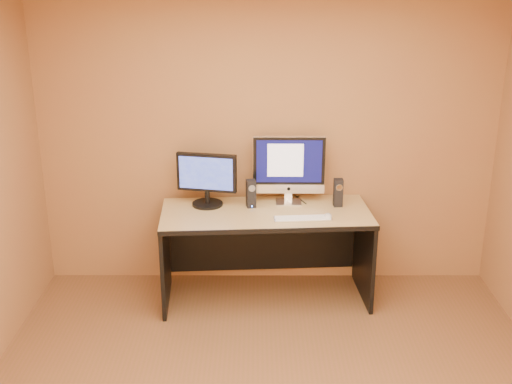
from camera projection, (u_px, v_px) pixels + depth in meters
The scene contains 10 objects.
walls at pixel (273, 231), 3.71m from camera, with size 4.00×4.00×2.60m, color olive, non-canonical shape.
desk at pixel (266, 256), 5.49m from camera, with size 1.75×0.76×0.81m, color tan, non-canonical shape.
imac at pixel (289, 170), 5.46m from camera, with size 0.62×0.23×0.60m, color silver, non-canonical shape.
second_monitor at pixel (207, 180), 5.43m from camera, with size 0.52×0.26×0.46m, color black, non-canonical shape.
speaker_left at pixel (251, 194), 5.43m from camera, with size 0.07×0.08×0.24m, color black, non-canonical shape.
speaker_right at pixel (338, 193), 5.45m from camera, with size 0.07×0.08×0.24m, color black, non-canonical shape.
keyboard at pixel (303, 218), 5.19m from camera, with size 0.47×0.13×0.02m, color silver.
mouse at pixel (328, 216), 5.22m from camera, with size 0.06×0.11×0.04m, color silver.
cable_a at pixel (300, 199), 5.63m from camera, with size 0.01×0.01×0.24m, color black.
cable_b at pixel (295, 199), 5.63m from camera, with size 0.01×0.01×0.20m, color black.
Camera 1 is at (-0.10, -3.42, 2.75)m, focal length 45.00 mm.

